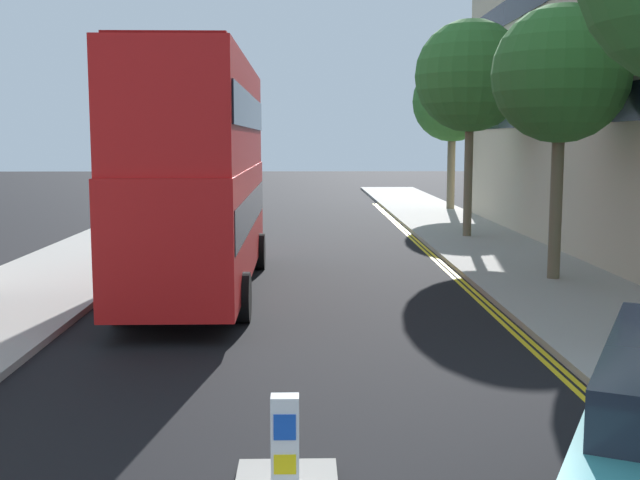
# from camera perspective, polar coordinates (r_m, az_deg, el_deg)

# --- Properties ---
(sidewalk_right) EXTENTS (4.00, 80.00, 0.14)m
(sidewalk_right) POSITION_cam_1_polar(r_m,az_deg,el_deg) (21.35, 16.05, -2.87)
(sidewalk_right) COLOR #9E9991
(sidewalk_right) RESTS_ON ground
(sidewalk_left) EXTENTS (4.00, 80.00, 0.14)m
(sidewalk_left) POSITION_cam_1_polar(r_m,az_deg,el_deg) (21.47, -19.33, -2.95)
(sidewalk_left) COLOR #9E9991
(sidewalk_left) RESTS_ON ground
(kerb_line_outer) EXTENTS (0.10, 56.00, 0.01)m
(kerb_line_outer) POSITION_cam_1_polar(r_m,az_deg,el_deg) (18.92, 11.74, -4.22)
(kerb_line_outer) COLOR yellow
(kerb_line_outer) RESTS_ON ground
(kerb_line_inner) EXTENTS (0.10, 56.00, 0.01)m
(kerb_line_inner) POSITION_cam_1_polar(r_m,az_deg,el_deg) (18.89, 11.26, -4.23)
(kerb_line_inner) COLOR yellow
(kerb_line_inner) RESTS_ON ground
(keep_left_bollard) EXTENTS (0.36, 0.28, 1.11)m
(keep_left_bollard) POSITION_cam_1_polar(r_m,az_deg,el_deg) (8.15, -2.53, -15.18)
(keep_left_bollard) COLOR silver
(keep_left_bollard) RESTS_ON traffic_island
(double_decker_bus_away) EXTENTS (2.84, 10.82, 5.64)m
(double_decker_bus_away) POSITION_cam_1_polar(r_m,az_deg,el_deg) (19.40, -8.66, 5.13)
(double_decker_bus_away) COLOR red
(double_decker_bus_away) RESTS_ON ground
(street_tree_near) EXTENTS (4.14, 4.14, 7.61)m
(street_tree_near) POSITION_cam_1_polar(r_m,az_deg,el_deg) (41.80, 9.54, 9.80)
(street_tree_near) COLOR #6B6047
(street_tree_near) RESTS_ON sidewalk_right
(street_tree_far) EXTENTS (4.10, 4.10, 7.95)m
(street_tree_far) POSITION_cam_1_polar(r_m,az_deg,el_deg) (30.02, 10.81, 11.52)
(street_tree_far) COLOR #6B6047
(street_tree_far) RESTS_ON sidewalk_right
(street_tree_distant) EXTENTS (3.48, 3.48, 6.97)m
(street_tree_distant) POSITION_cam_1_polar(r_m,az_deg,el_deg) (21.21, 16.98, 11.31)
(street_tree_distant) COLOR #6B6047
(street_tree_distant) RESTS_ON sidewalk_right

